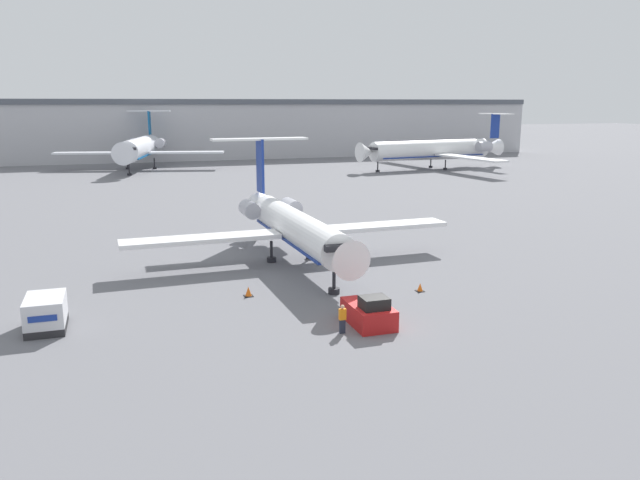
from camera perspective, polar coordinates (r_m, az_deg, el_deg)
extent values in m
plane|color=slate|center=(37.33, 5.08, -8.00)|extent=(600.00, 600.00, 0.00)
cube|color=#B2B2B7|center=(152.87, -13.09, 9.61)|extent=(180.00, 16.00, 12.63)
cube|color=#4C515B|center=(152.72, -13.22, 12.20)|extent=(180.00, 16.80, 1.20)
cylinder|color=white|center=(50.57, -2.15, 1.16)|extent=(3.19, 19.02, 2.66)
cone|color=white|center=(40.89, 2.34, -1.56)|extent=(2.72, 2.20, 2.66)
cube|color=black|center=(41.54, 1.91, -0.68)|extent=(2.28, 0.76, 0.44)
cone|color=white|center=(60.92, -5.28, 3.05)|extent=(2.47, 2.99, 2.39)
cube|color=navy|center=(50.74, -2.14, 0.20)|extent=(2.87, 17.12, 0.20)
cube|color=white|center=(54.26, 5.20, 1.25)|extent=(12.57, 2.86, 0.36)
cube|color=white|center=(49.90, -10.80, 0.09)|extent=(12.57, 2.86, 0.36)
cylinder|color=#ADADB7|center=(58.57, -2.66, 3.04)|extent=(1.55, 2.80, 1.47)
cylinder|color=#ADADB7|center=(57.54, -6.46, 2.80)|extent=(1.55, 2.80, 1.47)
cube|color=navy|center=(60.97, -5.49, 6.75)|extent=(0.30, 2.21, 5.15)
cube|color=white|center=(60.77, -5.54, 9.17)|extent=(9.32, 2.06, 0.20)
cylinder|color=black|center=(43.32, 1.29, -3.80)|extent=(0.24, 0.24, 1.79)
cylinder|color=black|center=(43.52, 1.28, -4.67)|extent=(0.80, 0.80, 0.40)
cylinder|color=black|center=(52.02, -4.46, -1.06)|extent=(0.24, 0.24, 1.79)
cylinder|color=black|center=(52.19, -4.45, -1.80)|extent=(0.80, 0.80, 0.40)
cylinder|color=black|center=(53.01, -0.86, -0.77)|extent=(0.24, 0.24, 1.79)
cylinder|color=black|center=(53.17, -0.86, -1.50)|extent=(0.80, 0.80, 0.40)
cube|color=#B21919|center=(37.70, 4.45, -6.77)|extent=(2.24, 3.82, 1.25)
cube|color=black|center=(36.65, 4.98, -5.73)|extent=(1.57, 1.37, 0.70)
cube|color=black|center=(39.36, 3.41, -6.20)|extent=(2.01, 0.30, 0.75)
cube|color=#232326|center=(40.23, -23.69, -7.17)|extent=(2.18, 3.34, 0.45)
cube|color=silver|center=(39.93, -23.81, -5.84)|extent=(2.18, 3.34, 1.52)
cube|color=navy|center=(38.33, -24.04, -6.60)|extent=(1.52, 0.04, 0.36)
cube|color=#232838|center=(36.25, 2.06, -7.89)|extent=(0.32, 0.20, 0.82)
cube|color=orange|center=(36.00, 2.06, -6.80)|extent=(0.40, 0.24, 0.65)
sphere|color=tan|center=(35.86, 2.07, -6.12)|extent=(0.24, 0.24, 0.24)
cube|color=black|center=(43.27, -6.55, -5.10)|extent=(0.62, 0.62, 0.04)
cone|color=orange|center=(43.17, -6.56, -4.67)|extent=(0.44, 0.44, 0.65)
cube|color=black|center=(44.65, 9.12, -4.63)|extent=(0.56, 0.56, 0.04)
cone|color=orange|center=(44.57, 9.14, -4.26)|extent=(0.40, 0.40, 0.55)
cylinder|color=white|center=(127.16, 10.08, 8.13)|extent=(26.57, 7.14, 3.77)
cone|color=white|center=(119.25, 4.28, 8.01)|extent=(3.48, 4.13, 3.77)
cube|color=black|center=(119.81, 4.79, 8.34)|extent=(1.11, 3.27, 0.44)
cone|color=white|center=(136.57, 15.34, 8.17)|extent=(4.55, 3.90, 3.39)
cube|color=navy|center=(127.26, 10.06, 7.58)|extent=(23.91, 6.43, 0.20)
cube|color=white|center=(119.63, 13.55, 7.31)|extent=(5.42, 17.68, 0.36)
cube|color=white|center=(136.67, 7.92, 8.13)|extent=(5.42, 17.68, 0.36)
cylinder|color=#ADADB7|center=(131.72, 14.76, 8.26)|extent=(3.23, 2.37, 2.00)
cylinder|color=#ADADB7|center=(136.01, 13.23, 8.46)|extent=(3.23, 2.37, 2.00)
cube|color=navy|center=(136.89, 15.72, 9.99)|extent=(2.21, 0.52, 5.00)
cube|color=white|center=(136.82, 15.78, 11.04)|extent=(2.95, 9.16, 0.20)
cylinder|color=black|center=(120.77, 5.30, 6.68)|extent=(0.24, 0.24, 1.98)
cylinder|color=black|center=(120.85, 5.29, 6.30)|extent=(0.80, 0.80, 0.40)
cylinder|color=black|center=(130.50, 10.10, 6.97)|extent=(0.24, 0.24, 1.98)
cylinder|color=black|center=(130.57, 10.08, 6.62)|extent=(0.80, 0.80, 0.40)
cylinder|color=black|center=(126.56, 11.39, 6.75)|extent=(0.24, 0.24, 1.98)
cylinder|color=black|center=(126.64, 11.38, 6.39)|extent=(0.80, 0.80, 0.40)
cylinder|color=silver|center=(128.57, -16.28, 8.04)|extent=(8.75, 21.27, 4.07)
cone|color=silver|center=(116.78, -17.41, 7.58)|extent=(4.71, 4.10, 4.07)
cube|color=black|center=(118.00, -17.30, 7.98)|extent=(3.53, 1.47, 0.44)
cone|color=silver|center=(141.01, -15.28, 8.45)|extent=(4.59, 5.20, 3.66)
cube|color=#0C5999|center=(128.67, -16.24, 7.46)|extent=(7.88, 19.14, 0.20)
cube|color=silver|center=(128.19, -12.06, 7.84)|extent=(14.82, 6.43, 0.36)
cube|color=silver|center=(131.76, -20.15, 7.48)|extent=(14.82, 6.43, 0.36)
cylinder|color=#ADADB7|center=(136.63, -14.36, 8.60)|extent=(2.63, 3.38, 2.00)
cylinder|color=#ADADB7|center=(137.70, -16.80, 8.48)|extent=(2.63, 3.38, 2.00)
cube|color=#0C5999|center=(141.68, -15.33, 10.30)|extent=(0.74, 2.20, 5.00)
cube|color=silver|center=(141.63, -15.38, 11.31)|extent=(9.17, 3.81, 0.20)
cylinder|color=black|center=(119.61, -17.05, 6.19)|extent=(0.24, 0.24, 2.22)
cylinder|color=black|center=(119.71, -17.02, 5.76)|extent=(0.80, 0.80, 0.40)
cylinder|color=black|center=(130.96, -17.20, 6.68)|extent=(0.24, 0.24, 2.22)
cylinder|color=black|center=(131.05, -17.17, 6.28)|extent=(0.80, 0.80, 0.40)
cylinder|color=black|center=(129.95, -14.90, 6.77)|extent=(0.24, 0.24, 2.22)
cylinder|color=black|center=(130.03, -14.88, 6.37)|extent=(0.80, 0.80, 0.40)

